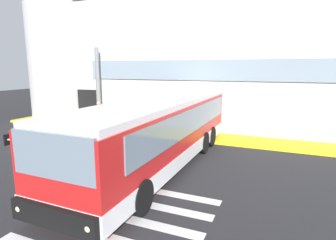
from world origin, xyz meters
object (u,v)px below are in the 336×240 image
(bus_main_foreground, at_px, (159,134))
(passenger_near_column, at_px, (99,113))
(passenger_by_doorway, at_px, (110,114))
(entry_support_column, at_px, (98,86))
(safety_bollard_yellow, at_px, (179,133))

(bus_main_foreground, distance_m, passenger_near_column, 7.71)
(passenger_near_column, xyz_separation_m, passenger_by_doorway, (0.86, -0.07, 0.00))
(bus_main_foreground, bearing_deg, entry_support_column, 141.89)
(entry_support_column, relative_size, safety_bollard_yellow, 5.67)
(bus_main_foreground, bearing_deg, safety_bollard_yellow, 98.18)
(passenger_by_doorway, relative_size, safety_bollard_yellow, 1.86)
(passenger_near_column, bearing_deg, entry_support_column, 125.90)
(bus_main_foreground, height_order, passenger_by_doorway, bus_main_foreground)
(entry_support_column, bearing_deg, passenger_by_doorway, -35.34)
(bus_main_foreground, xyz_separation_m, passenger_by_doorway, (-5.43, 4.38, -0.26))
(safety_bollard_yellow, bearing_deg, entry_support_column, 164.63)
(entry_support_column, height_order, passenger_near_column, entry_support_column)
(passenger_near_column, relative_size, passenger_by_doorway, 1.00)
(passenger_near_column, bearing_deg, safety_bollard_yellow, -6.89)
(bus_main_foreground, relative_size, passenger_near_column, 6.71)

